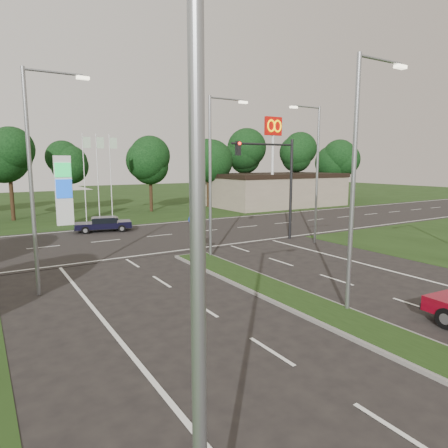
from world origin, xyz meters
TOP-DOWN VIEW (x-y plane):
  - verge_far at (0.00, 55.00)m, footprint 160.00×50.00m
  - cross_road at (0.00, 24.00)m, footprint 160.00×12.00m
  - median_kerb at (0.00, 4.00)m, footprint 2.00×26.00m
  - commercial_building at (22.00, 36.00)m, footprint 16.00×9.00m
  - streetlight_median_near at (1.00, 6.00)m, footprint 2.53×0.22m
  - streetlight_median_far at (1.00, 16.00)m, footprint 2.53×0.22m
  - streetlight_left_near at (-8.30, 0.00)m, footprint 2.53×0.22m
  - streetlight_left_far at (-8.30, 14.00)m, footprint 2.53×0.22m
  - streetlight_right_far at (8.80, 16.00)m, footprint 2.53×0.22m
  - traffic_signal at (7.19, 18.00)m, footprint 5.10×0.42m
  - median_signs at (0.00, 16.40)m, footprint 1.16×1.76m
  - gas_pylon at (-3.79, 33.05)m, footprint 5.80×1.26m
  - mcdonalds_sign at (18.00, 31.97)m, footprint 2.20×0.47m
  - treeline_far at (0.10, 39.93)m, footprint 6.00×6.00m
  - navy_sedan at (-2.05, 28.00)m, footprint 4.51×2.66m

SIDE VIEW (x-z plane):
  - verge_far at x=0.00m, z-range -0.01..0.01m
  - cross_road at x=0.00m, z-range -0.01..0.01m
  - median_kerb at x=0.00m, z-range 0.00..0.12m
  - navy_sedan at x=-2.05m, z-range 0.04..1.20m
  - median_signs at x=0.00m, z-range 0.52..2.90m
  - commercial_building at x=22.00m, z-range 0.00..4.00m
  - gas_pylon at x=-3.79m, z-range -0.80..7.20m
  - traffic_signal at x=7.19m, z-range 1.15..8.15m
  - streetlight_median_near at x=1.00m, z-range 0.58..9.58m
  - streetlight_median_far at x=1.00m, z-range 0.58..9.58m
  - streetlight_left_near at x=-8.30m, z-range 0.58..9.58m
  - streetlight_left_far at x=-8.30m, z-range 0.58..9.58m
  - streetlight_right_far at x=8.80m, z-range 0.58..9.58m
  - treeline_far at x=0.10m, z-range 1.88..11.78m
  - mcdonalds_sign at x=18.00m, z-range 2.79..13.19m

